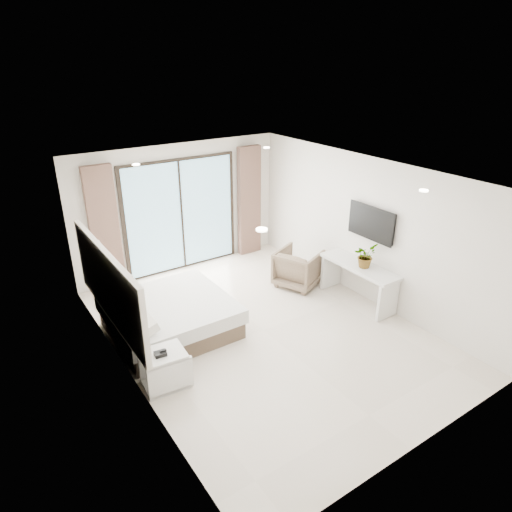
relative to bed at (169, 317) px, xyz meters
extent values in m
plane|color=beige|center=(1.34, -0.87, -0.29)|extent=(6.20, 6.20, 0.00)
cube|color=silver|center=(1.34, 2.23, 1.06)|extent=(4.60, 0.02, 2.70)
cube|color=silver|center=(1.34, -3.97, 1.06)|extent=(4.60, 0.02, 2.70)
cube|color=silver|center=(-0.96, -0.87, 1.06)|extent=(0.02, 6.20, 2.70)
cube|color=silver|center=(3.64, -0.87, 1.06)|extent=(0.02, 6.20, 2.70)
cube|color=white|center=(1.34, -0.87, 2.41)|extent=(4.60, 6.20, 0.02)
cube|color=silver|center=(-0.91, 0.00, 0.86)|extent=(0.08, 3.00, 1.20)
cube|color=black|center=(3.59, -1.03, 1.26)|extent=(0.06, 1.00, 0.58)
cube|color=black|center=(3.55, -1.03, 1.26)|extent=(0.02, 1.04, 0.62)
cube|color=black|center=(1.34, 2.20, 0.91)|extent=(2.56, 0.04, 2.42)
cube|color=#80B6CD|center=(1.34, 2.17, 0.91)|extent=(2.40, 0.01, 2.30)
cube|color=brown|center=(-0.31, 2.09, 0.96)|extent=(0.55, 0.14, 2.50)
cube|color=brown|center=(2.99, 2.09, 0.96)|extent=(0.55, 0.14, 2.50)
cylinder|color=white|center=(0.04, -2.67, 2.39)|extent=(0.12, 0.12, 0.02)
cylinder|color=white|center=(2.64, -2.67, 2.39)|extent=(0.12, 0.12, 0.02)
cylinder|color=white|center=(0.04, 0.93, 2.39)|extent=(0.12, 0.12, 0.02)
cylinder|color=white|center=(2.64, 0.93, 2.39)|extent=(0.12, 0.12, 0.02)
cube|color=brown|center=(0.02, 0.00, -0.14)|extent=(1.87, 1.78, 0.30)
cube|color=silver|center=(0.02, 0.00, 0.13)|extent=(1.95, 1.85, 0.24)
cube|color=silver|center=(-0.61, -0.61, 0.33)|extent=(0.28, 0.37, 0.14)
cube|color=silver|center=(-0.61, -0.21, 0.33)|extent=(0.28, 0.37, 0.14)
cube|color=silver|center=(-0.61, 0.21, 0.33)|extent=(0.28, 0.37, 0.14)
cube|color=silver|center=(-0.61, 0.61, 0.33)|extent=(0.28, 0.37, 0.14)
cube|color=silver|center=(-0.63, -1.24, 0.24)|extent=(0.64, 0.54, 0.05)
cube|color=silver|center=(-0.63, -1.24, -0.25)|extent=(0.64, 0.54, 0.05)
cube|color=silver|center=(-0.63, -1.46, -0.01)|extent=(0.60, 0.11, 0.49)
cube|color=silver|center=(-0.63, -1.02, -0.01)|extent=(0.60, 0.11, 0.49)
cube|color=black|center=(-0.68, -1.27, 0.29)|extent=(0.18, 0.14, 0.05)
cube|color=silver|center=(3.38, -1.03, 0.45)|extent=(0.51, 1.62, 0.06)
cube|color=silver|center=(3.38, -1.76, 0.07)|extent=(0.49, 0.06, 0.71)
cube|color=silver|center=(3.38, -0.30, 0.07)|extent=(0.49, 0.06, 0.71)
imported|color=#33662D|center=(3.38, -1.14, 0.66)|extent=(0.51, 0.54, 0.35)
imported|color=#7E6D52|center=(2.87, 0.13, 0.13)|extent=(1.01, 1.04, 0.83)
camera|label=1|loc=(-2.46, -6.27, 4.05)|focal=32.00mm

